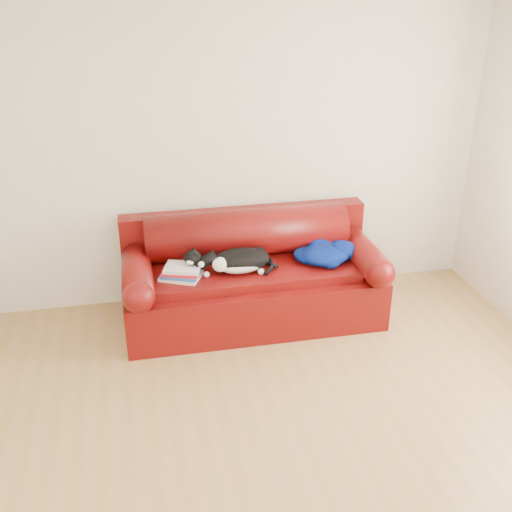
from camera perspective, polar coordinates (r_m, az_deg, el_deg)
The scene contains 7 objects.
ground at distance 3.95m, azimuth 2.37°, elevation -17.06°, with size 4.50×4.50×0.00m, color olive.
room_shell at distance 3.13m, azimuth 5.05°, elevation 6.71°, with size 4.52×4.02×2.61m.
sofa_base at distance 5.02m, azimuth -0.34°, elevation -3.51°, with size 2.10×0.90×0.50m.
sofa_back at distance 5.10m, azimuth -0.89°, elevation 0.78°, with size 2.10×1.01×0.88m.
book_stack at distance 4.71m, azimuth -7.07°, elevation -1.52°, with size 0.37×0.34×0.10m.
cat at distance 4.75m, azimuth -1.50°, elevation -0.49°, with size 0.67×0.31×0.24m.
blanket at distance 4.99m, azimuth 6.65°, elevation 0.34°, with size 0.62×0.51×0.16m.
Camera 1 is at (-0.75, -2.82, 2.66)m, focal length 42.00 mm.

